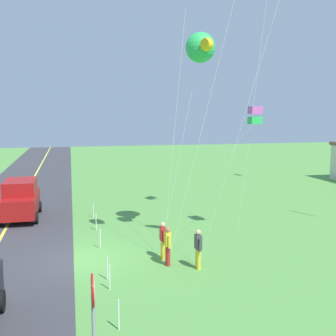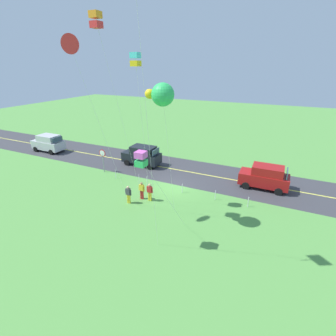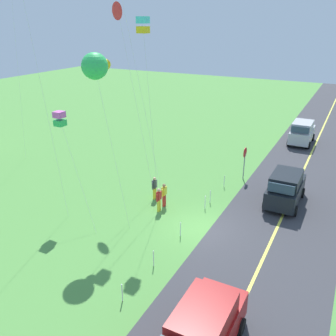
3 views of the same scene
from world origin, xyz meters
The scene contains 21 objects.
ground_plane centered at (0.00, 0.00, -0.05)m, with size 120.00×120.00×0.10m, color #549342.
asphalt_road centered at (0.00, -4.00, 0.00)m, with size 120.00×7.00×0.00m, color #38383D.
road_centre_stripe centered at (0.00, -4.00, 0.01)m, with size 120.00×0.16×0.00m, color #E5E04C.
car_suv_foreground centered at (5.43, -3.70, 1.15)m, with size 4.40×2.12×2.24m.
car_parked_west_near centered at (-7.98, -3.44, 1.15)m, with size 4.40×2.12×2.24m.
car_parked_east_far centered at (19.28, -2.63, 1.15)m, with size 4.40×2.12×2.24m.
stop_sign centered at (8.12, -0.10, 1.80)m, with size 0.76×0.08×2.56m.
person_adult_near centered at (1.41, 3.22, 0.86)m, with size 0.58×0.22×1.60m.
person_adult_companion centered at (0.64, 3.19, 0.86)m, with size 0.58×0.22×1.60m.
person_child_watcher centered at (2.05, 4.30, 0.86)m, with size 0.58×0.22×1.60m.
kite_red_low centered at (1.96, 6.36, 13.13)m, with size 0.85×3.44×13.62m.
kite_blue_mid centered at (0.82, 4.16, 11.10)m, with size 0.56×1.26×11.57m.
kite_yellow_high centered at (3.18, 7.39, 11.86)m, with size 1.44×3.66×12.48m.
kite_green_far centered at (-1.77, 5.55, 9.16)m, with size 1.90×2.48×9.87m.
kite_cyan_top centered at (-1.86, 8.40, 6.02)m, with size 1.74×3.56×6.46m.
fence_post_0 centered at (-7.16, 0.70, 0.45)m, with size 0.05×0.05×0.90m, color silver.
fence_post_1 centered at (-4.42, 0.70, 0.45)m, with size 0.05×0.05×0.90m, color silver.
fence_post_2 centered at (-1.35, 0.70, 0.45)m, with size 0.05×0.05×0.90m, color silver.
fence_post_3 centered at (2.32, 0.70, 0.45)m, with size 0.05×0.05×0.90m, color silver.
fence_post_4 centered at (3.22, 0.70, 0.45)m, with size 0.05×0.05×0.90m, color silver.
fence_post_5 centered at (6.01, 0.70, 0.45)m, with size 0.05×0.05×0.90m, color silver.
Camera 2 is at (-8.56, 19.29, 10.84)m, focal length 26.32 mm.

